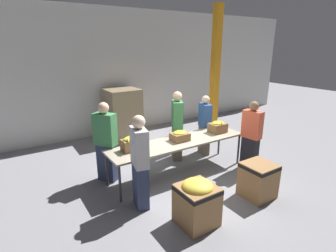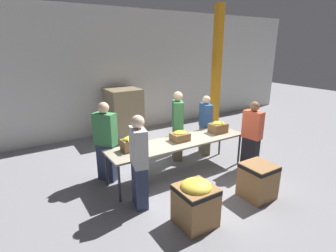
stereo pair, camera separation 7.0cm
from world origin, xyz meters
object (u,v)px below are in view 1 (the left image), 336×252
Objects in this scene: banana_box_2 at (218,127)px; volunteer_1 at (140,163)px; volunteer_3 at (205,125)px; banana_box_1 at (180,136)px; banana_box_0 at (132,143)px; donation_bin_1 at (258,179)px; volunteer_0 at (251,136)px; support_pillar at (215,75)px; donation_bin_0 at (197,201)px; pallet_stack_0 at (123,114)px; volunteer_4 at (106,143)px; volunteer_2 at (177,126)px; sorting_table at (179,143)px.

banana_box_2 is 2.57m from volunteer_1.
banana_box_1 is at bearing -46.28° from volunteer_3.
donation_bin_1 is at bearing -42.30° from banana_box_0.
volunteer_0 is 2.56m from support_pillar.
support_pillar is at bearing 44.70° from donation_bin_0.
volunteer_0 is 1.34m from volunteer_3.
banana_box_1 is at bearing 178.88° from banana_box_2.
volunteer_0 is at bearing -16.00° from banana_box_0.
pallet_stack_0 is (-1.23, 3.00, -0.17)m from banana_box_2.
volunteer_1 is 0.99× the size of volunteer_4.
banana_box_2 is at bearing -2.27° from banana_box_0.
volunteer_0 is at bearing 21.50° from donation_bin_0.
banana_box_2 is 0.26× the size of pallet_stack_0.
pallet_stack_0 is (-1.66, 3.69, -0.05)m from volunteer_0.
support_pillar is (1.89, 0.74, 1.11)m from volunteer_2.
support_pillar is (2.30, 1.44, 1.08)m from banana_box_1.
donation_bin_1 is (-0.40, -1.62, -0.57)m from banana_box_2.
volunteer_4 is (-1.47, 0.61, 0.11)m from sorting_table.
volunteer_0 reaches higher than volunteer_3.
donation_bin_1 is (1.87, -1.71, -0.59)m from banana_box_0.
donation_bin_0 is (-0.76, -1.61, -0.34)m from sorting_table.
support_pillar reaches higher than volunteer_1.
banana_box_0 is 1.01× the size of banana_box_2.
banana_box_0 is 3.10m from pallet_stack_0.
sorting_table is at bearing -150.66° from banana_box_1.
volunteer_4 is (-0.17, 1.27, 0.01)m from volunteer_1.
pallet_stack_0 is (0.70, 4.62, 0.36)m from donation_bin_0.
volunteer_4 is at bearing -59.84° from volunteer_2.
volunteer_0 reaches higher than donation_bin_1.
banana_box_0 is 3.85m from support_pillar.
volunteer_0 is 3.34m from volunteer_4.
volunteer_1 is at bearing 81.30° from volunteer_0.
volunteer_4 is (-3.07, 1.29, 0.05)m from volunteer_0.
donation_bin_1 is at bearing 34.66° from volunteer_2.
volunteer_0 is 2.91m from volunteer_1.
volunteer_1 is 2.89m from volunteer_3.
volunteer_4 reaches higher than pallet_stack_0.
volunteer_3 is 1.02× the size of pallet_stack_0.
banana_box_0 is 0.60× the size of donation_bin_1.
banana_box_0 is 0.10× the size of support_pillar.
donation_bin_0 is at bearing -140.07° from banana_box_2.
banana_box_0 is at bearing -59.53° from volunteer_3.
donation_bin_1 is at bearing -103.97° from banana_box_2.
banana_box_1 is at bearing -50.76° from volunteer_1.
volunteer_4 is (-0.37, 0.52, -0.09)m from banana_box_0.
volunteer_1 is (-2.91, 0.02, 0.04)m from volunteer_0.
volunteer_1 is 2.19× the size of donation_bin_0.
banana_box_2 is at bearing 0.23° from sorting_table.
pallet_stack_0 is (-0.82, 4.62, 0.41)m from donation_bin_1.
volunteer_1 reaches higher than pallet_stack_0.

